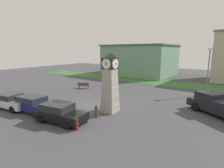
{
  "coord_description": "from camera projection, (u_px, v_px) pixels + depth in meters",
  "views": [
    {
      "loc": [
        11.27,
        -13.56,
        5.57
      ],
      "look_at": [
        1.02,
        1.61,
        2.01
      ],
      "focal_mm": 28.0,
      "sensor_mm": 36.0,
      "label": 1
    }
  ],
  "objects": [
    {
      "name": "bollard_end_row",
      "position": [
        77.0,
        124.0,
        12.3
      ],
      "size": [
        0.25,
        0.25,
        0.91
      ],
      "color": "maroon",
      "rests_on": "ground_plane"
    },
    {
      "name": "clock_tower",
      "position": [
        110.0,
        85.0,
        15.63
      ],
      "size": [
        1.47,
        1.38,
        5.35
      ],
      "color": "#9F9A90",
      "rests_on": "ground_plane"
    },
    {
      "name": "pickup_truck",
      "position": [
        219.0,
        105.0,
        15.01
      ],
      "size": [
        5.6,
        4.69,
        1.85
      ],
      "color": "black",
      "rests_on": "ground_plane"
    },
    {
      "name": "grass_verge_far",
      "position": [
        149.0,
        81.0,
        31.4
      ],
      "size": [
        51.6,
        5.21,
        0.04
      ],
      "primitive_type": "cube",
      "color": "#386B2D",
      "rests_on": "ground_plane"
    },
    {
      "name": "car_by_building",
      "position": [
        60.0,
        113.0,
        13.69
      ],
      "size": [
        4.36,
        2.4,
        1.47
      ],
      "color": "black",
      "rests_on": "ground_plane"
    },
    {
      "name": "bollard_mid_row",
      "position": [
        96.0,
        111.0,
        14.58
      ],
      "size": [
        0.26,
        0.26,
        1.08
      ],
      "color": "brown",
      "rests_on": "ground_plane"
    },
    {
      "name": "bollard_far_row",
      "position": [
        87.0,
        117.0,
        13.58
      ],
      "size": [
        0.25,
        0.25,
        0.89
      ],
      "color": "brown",
      "rests_on": "ground_plane"
    },
    {
      "name": "warehouse_blue_far",
      "position": [
        140.0,
        60.0,
        39.98
      ],
      "size": [
        15.06,
        12.39,
        6.74
      ],
      "color": "gray",
      "rests_on": "ground_plane"
    },
    {
      "name": "car_near_tower",
      "position": [
        34.0,
        104.0,
        15.88
      ],
      "size": [
        4.6,
        2.22,
        1.47
      ],
      "color": "navy",
      "rests_on": "ground_plane"
    },
    {
      "name": "ground_plane",
      "position": [
        95.0,
        104.0,
        18.29
      ],
      "size": [
        86.01,
        86.01,
        0.0
      ],
      "primitive_type": "plane",
      "color": "#424247"
    },
    {
      "name": "bollard_near_tower",
      "position": [
        106.0,
        107.0,
        15.94
      ],
      "size": [
        0.23,
        0.23,
        0.86
      ],
      "color": "#333338",
      "rests_on": "ground_plane"
    },
    {
      "name": "bench",
      "position": [
        84.0,
        85.0,
        25.67
      ],
      "size": [
        1.63,
        1.32,
        0.9
      ],
      "color": "brown",
      "rests_on": "ground_plane"
    },
    {
      "name": "street_lamp_near_road",
      "position": [
        208.0,
        68.0,
        21.27
      ],
      "size": [
        0.5,
        0.24,
        5.79
      ],
      "color": "slate",
      "rests_on": "ground_plane"
    },
    {
      "name": "car_navy_sedan",
      "position": [
        10.0,
        101.0,
        16.98
      ],
      "size": [
        4.72,
        2.35,
        1.44
      ],
      "color": "silver",
      "rests_on": "ground_plane"
    }
  ]
}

